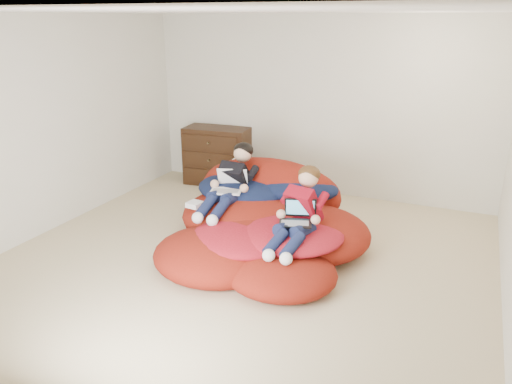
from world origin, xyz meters
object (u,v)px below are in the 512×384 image
object	(u,v)px
beanbag_pile	(264,221)
older_boy	(232,179)
younger_boy	(300,208)
laptop_black	(298,216)
dresser	(217,156)
laptop_white	(229,185)

from	to	relation	value
beanbag_pile	older_boy	world-z (taller)	older_boy
younger_boy	laptop_black	bearing A→B (deg)	-90.00
younger_boy	beanbag_pile	bearing A→B (deg)	148.31
dresser	laptop_black	bearing A→B (deg)	-46.09
laptop_white	laptop_black	world-z (taller)	laptop_white
beanbag_pile	laptop_white	world-z (taller)	beanbag_pile
laptop_white	laptop_black	size ratio (longest dim) A/B	1.14
laptop_white	older_boy	bearing A→B (deg)	90.00
beanbag_pile	laptop_black	xyz separation A→B (m)	(0.54, -0.40, 0.30)
older_boy	laptop_black	xyz separation A→B (m)	(0.99, -0.52, -0.11)
dresser	younger_boy	size ratio (longest dim) A/B	0.96
dresser	older_boy	bearing A→B (deg)	-56.64
dresser	older_boy	size ratio (longest dim) A/B	0.88
beanbag_pile	younger_boy	bearing A→B (deg)	-31.69
laptop_black	dresser	bearing A→B (deg)	133.91
younger_boy	laptop_white	world-z (taller)	younger_boy
beanbag_pile	younger_boy	xyz separation A→B (m)	(0.54, -0.33, 0.36)
older_boy	laptop_black	world-z (taller)	older_boy
dresser	older_boy	distance (m)	1.93
laptop_white	younger_boy	bearing A→B (deg)	-20.52
older_boy	younger_boy	xyz separation A→B (m)	(0.99, -0.46, -0.05)
older_boy	beanbag_pile	bearing A→B (deg)	-15.42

